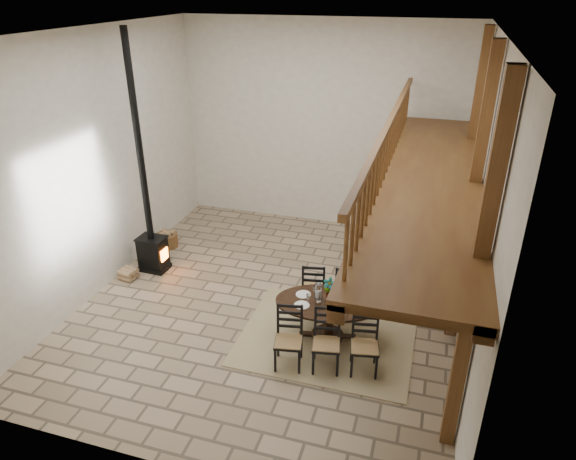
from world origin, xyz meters
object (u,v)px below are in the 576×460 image
(dining_table, at_px, (328,322))
(wood_stove, at_px, (149,222))
(log_basket, at_px, (167,239))
(log_stack, at_px, (128,274))

(dining_table, height_order, wood_stove, wood_stove)
(dining_table, relative_size, log_basket, 4.53)
(dining_table, distance_m, log_basket, 5.05)
(wood_stove, height_order, log_stack, wood_stove)
(wood_stove, xyz_separation_m, log_stack, (-0.33, -0.52, -1.03))
(log_stack, bearing_deg, dining_table, -10.55)
(dining_table, relative_size, wood_stove, 0.45)
(log_basket, xyz_separation_m, log_stack, (-0.07, -1.56, -0.07))
(log_basket, distance_m, log_stack, 1.56)
(wood_stove, relative_size, log_basket, 10.02)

